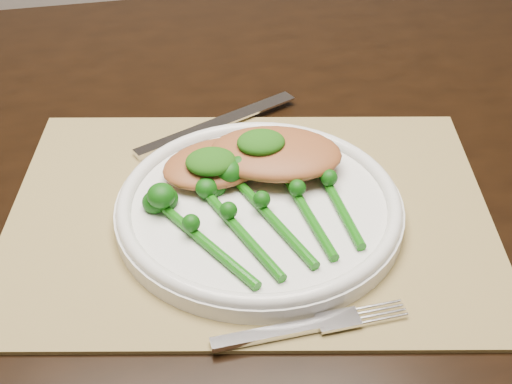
{
  "coord_description": "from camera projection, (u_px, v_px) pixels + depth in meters",
  "views": [
    {
      "loc": [
        -0.14,
        -0.57,
        1.23
      ],
      "look_at": [
        -0.05,
        -0.01,
        0.78
      ],
      "focal_mm": 50.0,
      "sensor_mm": 36.0,
      "label": 1
    }
  ],
  "objects": [
    {
      "name": "dining_table",
      "position": [
        216.0,
        353.0,
        1.06
      ],
      "size": [
        1.65,
        0.99,
        0.75
      ],
      "rotation": [
        0.0,
        0.0,
        0.06
      ],
      "color": "black",
      "rests_on": "ground"
    },
    {
      "name": "placemat",
      "position": [
        250.0,
        213.0,
        0.74
      ],
      "size": [
        0.54,
        0.43,
        0.0
      ],
      "primitive_type": "cube",
      "rotation": [
        0.0,
        0.0,
        -0.14
      ],
      "color": "olive",
      "rests_on": "dining_table"
    },
    {
      "name": "dinner_plate",
      "position": [
        259.0,
        206.0,
        0.72
      ],
      "size": [
        0.29,
        0.29,
        0.03
      ],
      "color": "silver",
      "rests_on": "placemat"
    },
    {
      "name": "knife",
      "position": [
        202.0,
        129.0,
        0.85
      ],
      "size": [
        0.21,
        0.12,
        0.01
      ],
      "rotation": [
        0.0,
        0.0,
        0.48
      ],
      "color": "silver",
      "rests_on": "placemat"
    },
    {
      "name": "fork",
      "position": [
        323.0,
        323.0,
        0.61
      ],
      "size": [
        0.18,
        0.03,
        0.01
      ],
      "rotation": [
        0.0,
        0.0,
        0.1
      ],
      "color": "silver",
      "rests_on": "placemat"
    },
    {
      "name": "chicken_fillet_left",
      "position": [
        218.0,
        163.0,
        0.75
      ],
      "size": [
        0.14,
        0.12,
        0.02
      ],
      "primitive_type": "ellipsoid",
      "rotation": [
        0.0,
        0.0,
        0.3
      ],
      "color": "#9F592E",
      "rests_on": "dinner_plate"
    },
    {
      "name": "chicken_fillet_right",
      "position": [
        275.0,
        153.0,
        0.75
      ],
      "size": [
        0.16,
        0.13,
        0.03
      ],
      "primitive_type": "ellipsoid",
      "rotation": [
        0.0,
        0.0,
        -0.22
      ],
      "color": "#9F592E",
      "rests_on": "dinner_plate"
    },
    {
      "name": "pesto_dollop_left",
      "position": [
        211.0,
        161.0,
        0.73
      ],
      "size": [
        0.05,
        0.04,
        0.02
      ],
      "primitive_type": "ellipsoid",
      "color": "#103F09",
      "rests_on": "chicken_fillet_left"
    },
    {
      "name": "pesto_dollop_right",
      "position": [
        261.0,
        142.0,
        0.74
      ],
      "size": [
        0.05,
        0.04,
        0.02
      ],
      "primitive_type": "ellipsoid",
      "color": "#103F09",
      "rests_on": "chicken_fillet_right"
    },
    {
      "name": "broccolini_bundle",
      "position": [
        273.0,
        220.0,
        0.69
      ],
      "size": [
        0.22,
        0.23,
        0.04
      ],
      "rotation": [
        0.0,
        0.0,
        0.33
      ],
      "color": "#10570B",
      "rests_on": "dinner_plate"
    }
  ]
}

